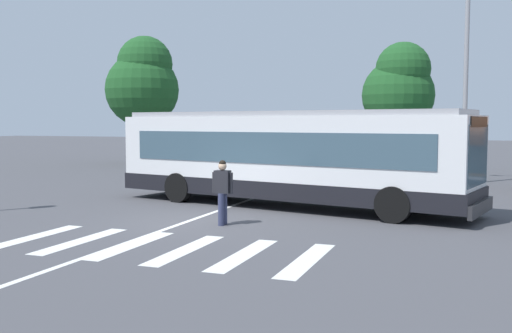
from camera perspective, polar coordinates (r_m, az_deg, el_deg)
ground_plane at (r=15.91m, az=-6.00°, el=-5.45°), size 160.00×160.00×0.00m
city_transit_bus at (r=18.66m, az=3.02°, el=0.92°), size 12.29×5.11×3.06m
pedestrian_crossing_street at (r=15.26m, az=-3.31°, el=-2.18°), size 0.58×0.37×1.72m
parked_car_charcoal at (r=31.41m, az=-2.49°, el=0.82°), size 2.12×4.61×1.35m
parked_car_red at (r=29.78m, az=2.00°, el=0.62°), size 2.35×4.69×1.35m
parked_car_white at (r=29.40m, az=7.37°, el=0.54°), size 2.03×4.58×1.35m
parked_car_silver at (r=29.04m, az=12.33°, el=0.43°), size 2.32×4.68×1.35m
parked_car_teal at (r=28.65m, az=17.69°, el=0.27°), size 2.26×4.66×1.35m
twin_arm_street_lamp at (r=27.04m, az=20.00°, el=10.31°), size 4.47×0.32×9.18m
background_tree_left at (r=38.55m, az=-11.07°, el=8.15°), size 4.74×4.74×8.26m
background_tree_right at (r=32.51m, az=13.94°, el=7.52°), size 3.90×3.90×7.00m
crosswalk_painted_stripes at (r=12.85m, az=-9.61°, el=-7.84°), size 7.12×3.08×0.01m
lane_center_line at (r=17.80m, az=-3.81°, el=-4.39°), size 0.16×24.00×0.01m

